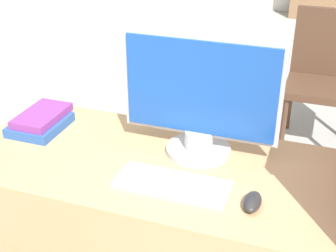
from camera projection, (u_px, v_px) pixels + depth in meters
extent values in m
cube|color=tan|center=(155.00, 242.00, 1.87)|extent=(1.38, 0.63, 0.76)
cylinder|color=#B7B7BC|center=(198.00, 149.00, 1.75)|extent=(0.24, 0.24, 0.02)
cylinder|color=#B7B7BC|center=(199.00, 139.00, 1.73)|extent=(0.11, 0.11, 0.07)
cube|color=#B7B7BC|center=(201.00, 87.00, 1.63)|extent=(0.57, 0.01, 0.37)
cube|color=#19479E|center=(200.00, 88.00, 1.63)|extent=(0.54, 0.02, 0.34)
cube|color=white|center=(172.00, 184.00, 1.55)|extent=(0.38, 0.15, 0.02)
ellipsoid|color=#262626|center=(252.00, 202.00, 1.45)|extent=(0.06, 0.11, 0.04)
cube|color=#285199|center=(40.00, 125.00, 1.90)|extent=(0.19, 0.23, 0.04)
cube|color=#7A3384|center=(42.00, 116.00, 1.90)|extent=(0.15, 0.24, 0.03)
cylinder|color=#4C3323|center=(283.00, 126.00, 3.13)|extent=(0.04, 0.04, 0.40)
cylinder|color=#4C3323|center=(290.00, 103.00, 3.44)|extent=(0.04, 0.04, 0.40)
cube|color=#4C3323|center=(319.00, 88.00, 3.12)|extent=(0.44, 0.44, 0.05)
cube|color=#4C3323|center=(327.00, 42.00, 3.17)|extent=(0.44, 0.04, 0.46)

